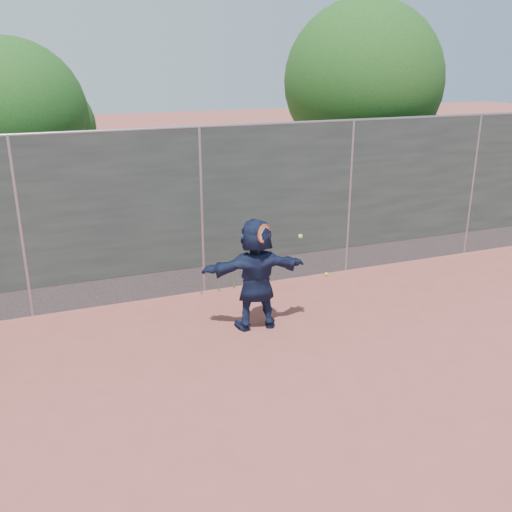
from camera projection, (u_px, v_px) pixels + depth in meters
name	position (u px, v px, depth m)	size (l,w,h in m)	color
ground	(279.00, 386.00, 7.54)	(80.00, 80.00, 0.00)	#9E4C42
player	(256.00, 274.00, 8.92)	(1.67, 0.53, 1.80)	#161F3E
ball_ground	(326.00, 274.00, 11.33)	(0.07, 0.07, 0.07)	#BCF736
fence	(202.00, 208.00, 10.10)	(20.00, 0.06, 3.03)	#38423D
swing_action	(268.00, 235.00, 8.56)	(0.77, 0.17, 0.51)	red
tree_right	(368.00, 86.00, 13.05)	(3.78, 3.60, 5.39)	#382314
tree_left	(19.00, 119.00, 11.36)	(3.15, 3.00, 4.53)	#382314
weed_clump	(221.00, 284.00, 10.57)	(0.68, 0.07, 0.30)	#387226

